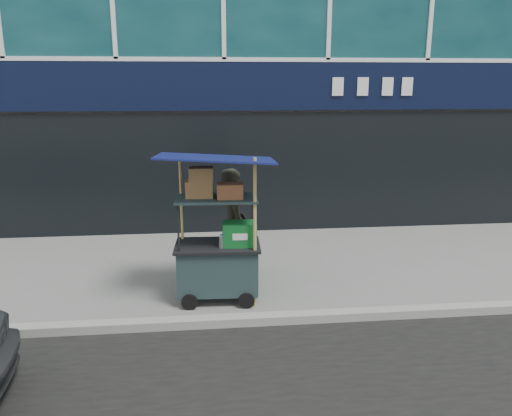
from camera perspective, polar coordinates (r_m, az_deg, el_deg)
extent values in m
plane|color=slate|center=(6.67, -1.76, -12.39)|extent=(80.00, 80.00, 0.00)
cube|color=gray|center=(6.47, -1.63, -12.71)|extent=(80.00, 0.18, 0.12)
cube|color=black|center=(9.82, -3.60, 13.68)|extent=(15.68, 0.06, 0.90)
cube|color=black|center=(10.02, -3.46, 3.91)|extent=(15.68, 0.04, 2.40)
cube|color=#1A2C2C|center=(7.04, -4.37, -6.89)|extent=(1.12, 0.69, 0.64)
cylinder|color=black|center=(6.89, -7.60, -10.62)|extent=(0.22, 0.06, 0.22)
cylinder|color=black|center=(6.87, -1.10, -10.55)|extent=(0.22, 0.06, 0.22)
cube|color=black|center=(6.93, -4.42, -4.28)|extent=(1.20, 0.76, 0.04)
cylinder|color=black|center=(6.60, -8.87, -2.41)|extent=(0.03, 0.03, 0.68)
cylinder|color=black|center=(6.58, -0.13, -2.29)|extent=(0.03, 0.03, 0.68)
cylinder|color=black|center=(7.13, -8.47, -1.16)|extent=(0.03, 0.03, 0.68)
cylinder|color=black|center=(7.11, -0.38, -1.04)|extent=(0.03, 0.03, 0.68)
cube|color=#1A2C2C|center=(6.75, -4.53, 1.09)|extent=(1.12, 0.69, 0.03)
cylinder|color=tan|center=(6.61, -0.13, -3.05)|extent=(0.05, 0.05, 2.05)
cylinder|color=tan|center=(7.16, -8.43, -2.21)|extent=(0.04, 0.04, 1.96)
cube|color=#0D124C|center=(6.65, -4.62, 5.69)|extent=(1.59, 1.16, 0.18)
cube|color=#0D551F|center=(6.83, -1.88, -2.95)|extent=(0.47, 0.34, 0.32)
cylinder|color=silver|center=(6.72, -3.99, -3.88)|extent=(0.06, 0.06, 0.18)
cylinder|color=blue|center=(6.69, -4.01, -3.07)|extent=(0.03, 0.03, 0.02)
cube|color=brown|center=(6.77, -6.47, 2.20)|extent=(0.38, 0.29, 0.23)
cube|color=olive|center=(6.68, -2.99, 1.98)|extent=(0.36, 0.27, 0.20)
cube|color=brown|center=(6.72, -6.29, 3.88)|extent=(0.33, 0.25, 0.18)
imported|color=black|center=(7.61, -2.65, -1.93)|extent=(0.58, 0.73, 1.75)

